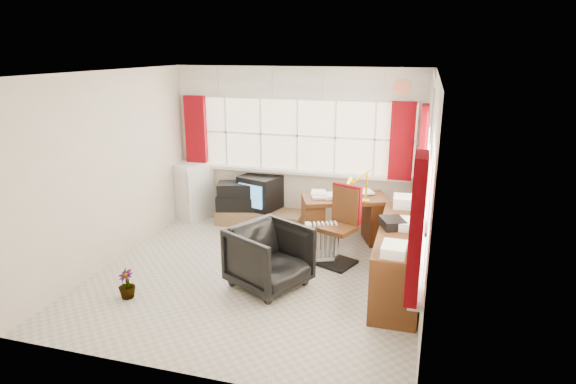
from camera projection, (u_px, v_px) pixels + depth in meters
name	position (u px, v px, depth m)	size (l,w,h in m)	color
ground	(257.00, 275.00, 6.10)	(4.00, 4.00, 0.00)	beige
room_walls	(255.00, 160.00, 5.67)	(4.00, 4.00, 4.00)	beige
window_back	(297.00, 168.00, 7.62)	(3.70, 0.12, 3.60)	#FFECC9
window_right	(421.00, 219.00, 5.32)	(0.12, 3.70, 3.60)	#FFECC9
curtains	(345.00, 152.00, 6.29)	(3.83, 3.83, 1.15)	maroon
overhead_cabinets	(352.00, 90.00, 6.10)	(3.98, 3.98, 0.48)	white
desk	(344.00, 217.00, 7.03)	(1.34, 0.99, 0.74)	#572E14
desk_lamp	(367.00, 180.00, 6.65)	(0.20, 0.18, 0.46)	yellow
task_chair	(342.00, 222.00, 6.33)	(0.58, 0.59, 1.05)	black
office_chair	(269.00, 257.00, 5.72)	(0.80, 0.83, 0.75)	black
radiator	(323.00, 246.00, 6.41)	(0.41, 0.29, 0.56)	white
credenza	(399.00, 256.00, 5.72)	(0.50, 2.00, 0.85)	#572E14
file_tray	(393.00, 223.00, 5.61)	(0.25, 0.32, 0.11)	black
tv_bench	(260.00, 218.00, 7.79)	(1.40, 0.50, 0.25)	#846142
crt_tv	(261.00, 192.00, 7.82)	(0.73, 0.69, 0.54)	black
hifi_stack	(236.00, 196.00, 7.78)	(0.70, 0.54, 0.44)	black
mini_fridge	(191.00, 190.00, 8.10)	(0.73, 0.73, 0.94)	white
spray_bottle_a	(253.00, 231.00, 7.18)	(0.10, 0.10, 0.26)	white
spray_bottle_b	(263.00, 234.00, 7.16)	(0.09, 0.10, 0.21)	#91D9CE
flower_vase	(127.00, 284.00, 5.50)	(0.19, 0.19, 0.34)	black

